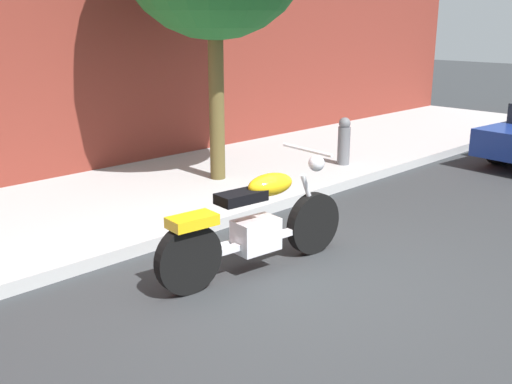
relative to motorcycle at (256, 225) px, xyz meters
name	(u,v)px	position (x,y,z in m)	size (l,w,h in m)	color
ground_plane	(302,280)	(0.17, -0.47, -0.48)	(60.00, 60.00, 0.00)	#303335
sidewalk	(120,203)	(0.17, 2.72, -0.41)	(21.58, 3.17, 0.14)	#B1B1B1
motorcycle	(256,225)	(0.00, 0.00, 0.00)	(2.22, 0.70, 1.16)	black
fire_hydrant	(344,145)	(3.78, 1.81, -0.02)	(0.20, 0.20, 0.91)	slate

